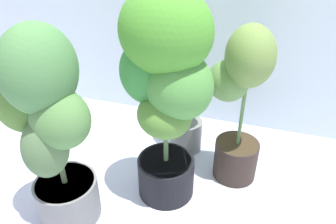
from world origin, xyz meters
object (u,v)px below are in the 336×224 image
potted_plant_back_center (187,100)px  potted_plant_center (166,83)px  potted_plant_back_right (240,98)px  potted_plant_front_left (48,123)px

potted_plant_back_center → potted_plant_center: potted_plant_center is taller
potted_plant_back_center → potted_plant_back_right: 0.34m
potted_plant_front_left → potted_plant_back_center: bearing=59.2°
potted_plant_back_center → potted_plant_center: size_ratio=0.66×
potted_plant_back_center → potted_plant_front_left: bearing=-120.8°
potted_plant_back_center → potted_plant_center: bearing=-90.0°
potted_plant_back_center → potted_plant_back_right: size_ratio=0.80×
potted_plant_back_right → potted_plant_front_left: potted_plant_front_left is taller
potted_plant_back_right → potted_plant_center: bearing=-140.9°
potted_plant_back_center → potted_plant_front_left: 0.77m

